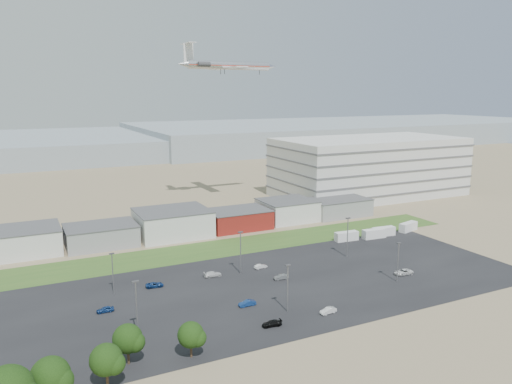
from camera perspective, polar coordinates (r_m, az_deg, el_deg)
ground at (r=101.21m, az=6.16°, el=-14.65°), size 700.00×700.00×0.00m
parking_lot at (r=119.27m, az=3.01°, el=-10.46°), size 120.00×50.00×0.01m
grass_strip at (r=144.60m, az=-4.97°, el=-6.54°), size 160.00×16.00×0.02m
hills_backdrop at (r=403.58m, az=-13.32°, el=5.32°), size 700.00×200.00×9.00m
building_row at (r=156.31m, az=-13.38°, el=-3.93°), size 170.00×20.00×8.00m
parking_garage at (r=223.28m, az=12.78°, el=2.84°), size 80.00×40.00×25.00m
box_trailer_a at (r=154.36m, az=10.30°, el=-5.00°), size 7.53×2.80×2.77m
box_trailer_b at (r=158.77m, az=13.33°, el=-4.66°), size 7.64×2.80×2.82m
box_trailer_c at (r=162.07m, az=14.39°, el=-4.39°), size 7.55×2.87×2.77m
box_trailer_d at (r=169.78m, az=17.00°, el=-3.82°), size 7.80×4.25×2.79m
tree_left at (r=80.23m, az=-22.41°, el=-19.26°), size 5.97×5.97×8.95m
tree_mid at (r=82.80m, az=-16.75°, el=-18.23°), size 5.34×5.34×8.01m
tree_right at (r=88.09m, az=-14.46°, el=-16.24°), size 5.27×5.27×7.91m
tree_near at (r=88.23m, az=-7.46°, el=-16.17°), size 4.81×4.81×7.21m
lightpole_front_l at (r=95.81m, az=-13.48°, el=-12.89°), size 1.27×0.53×10.83m
lightpole_front_m at (r=103.58m, az=3.63°, el=-10.93°), size 1.18×0.49×10.07m
lightpole_front_r at (r=123.71m, az=15.90°, el=-7.71°), size 1.13×0.47×9.62m
lightpole_back_l at (r=116.18m, az=-16.05°, el=-8.98°), size 1.13×0.47×9.58m
lightpole_back_m at (r=123.90m, az=-1.77°, el=-6.96°), size 1.27×0.53×10.77m
lightpole_back_r at (r=138.52m, az=10.41°, el=-5.12°), size 1.29×0.54×11.00m
airliner at (r=199.44m, az=-3.09°, el=14.26°), size 41.74×28.73×12.23m
parked_car_0 at (r=129.95m, az=16.49°, el=-8.76°), size 4.96×2.77×1.31m
parked_car_3 at (r=99.20m, az=1.82°, el=-14.78°), size 4.10×2.08×1.14m
parked_car_4 at (r=107.58m, az=-1.01°, el=-12.59°), size 3.74×1.32×1.23m
parked_car_5 at (r=109.28m, az=-16.86°, el=-12.72°), size 3.50×1.41×1.19m
parked_car_6 at (r=123.85m, az=-4.97°, el=-9.34°), size 4.45×2.02×1.26m
parked_car_7 at (r=121.87m, az=2.88°, el=-9.67°), size 3.74×1.52×1.21m
parked_car_9 at (r=119.49m, az=-11.51°, el=-10.35°), size 4.28×2.30×1.14m
parked_car_11 at (r=128.93m, az=0.54°, el=-8.49°), size 3.47×1.46×1.11m
parked_car_13 at (r=105.33m, az=8.25°, el=-13.26°), size 3.76×1.61×1.20m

